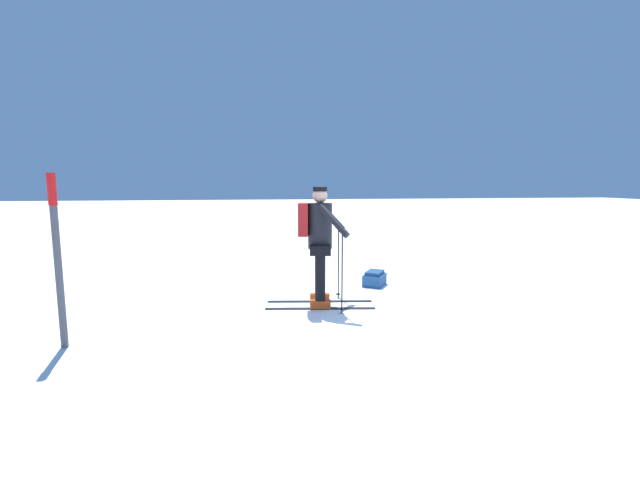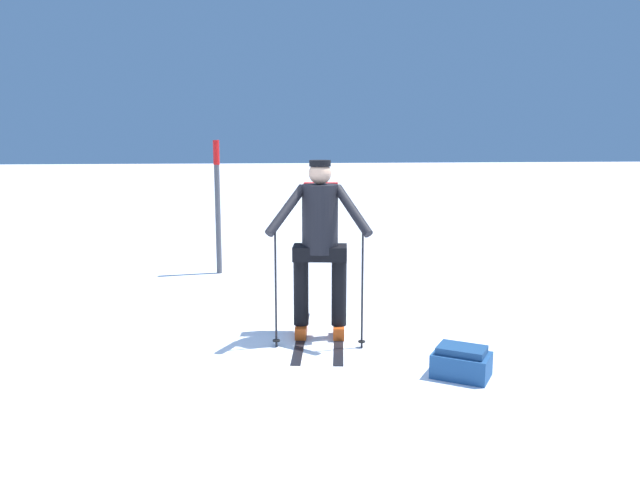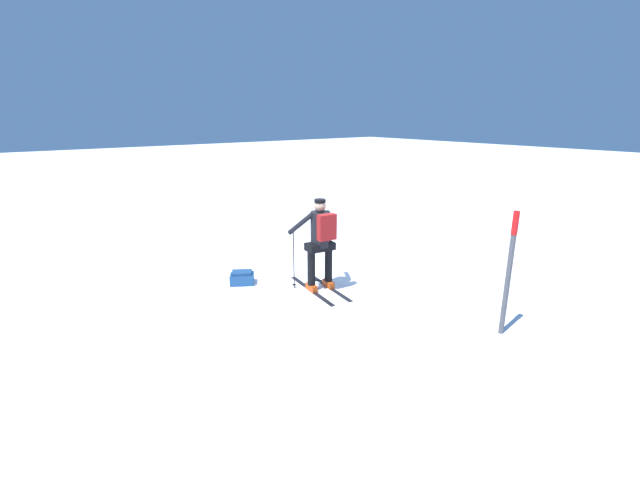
{
  "view_description": "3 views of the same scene",
  "coord_description": "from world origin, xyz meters",
  "views": [
    {
      "loc": [
        -5.69,
        1.6,
        1.84
      ],
      "look_at": [
        0.47,
        0.64,
        0.99
      ],
      "focal_mm": 24.0,
      "sensor_mm": 36.0,
      "label": 1
    },
    {
      "loc": [
        -0.13,
        -5.34,
        2.0
      ],
      "look_at": [
        0.47,
        0.64,
        0.99
      ],
      "focal_mm": 35.0,
      "sensor_mm": 36.0,
      "label": 2
    },
    {
      "loc": [
        5.14,
        6.75,
        3.27
      ],
      "look_at": [
        0.47,
        0.64,
        0.99
      ],
      "focal_mm": 24.0,
      "sensor_mm": 36.0,
      "label": 3
    }
  ],
  "objects": [
    {
      "name": "ground_plane",
      "position": [
        0.0,
        0.0,
        0.0
      ],
      "size": [
        80.0,
        80.0,
        0.0
      ],
      "primitive_type": "plane",
      "color": "white"
    },
    {
      "name": "skier",
      "position": [
        0.47,
        0.66,
        1.02
      ],
      "size": [
        1.02,
        1.66,
        1.77
      ],
      "color": "black",
      "rests_on": "ground_plane"
    },
    {
      "name": "dropped_backpack",
      "position": [
        1.55,
        -0.51,
        0.12
      ],
      "size": [
        0.56,
        0.52,
        0.26
      ],
      "color": "navy",
      "rests_on": "ground_plane"
    },
    {
      "name": "trail_marker",
      "position": [
        -0.71,
        3.73,
        1.12
      ],
      "size": [
        0.09,
        0.09,
        1.94
      ],
      "color": "#4C4C51",
      "rests_on": "ground_plane"
    }
  ]
}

